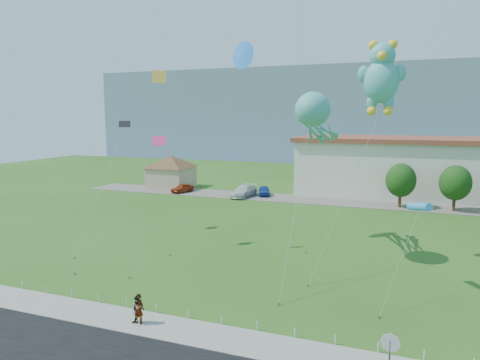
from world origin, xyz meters
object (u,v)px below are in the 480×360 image
(pedestrian_left, at_px, (139,309))
(pedestrian_right, at_px, (138,310))
(pavilion, at_px, (171,168))
(teddy_bear_kite, at_px, (381,76))
(parked_car_blue, at_px, (264,191))
(octopus_kite, at_px, (315,119))
(parked_car_red, at_px, (182,188))
(parked_car_white, at_px, (244,191))
(stop_sign, at_px, (390,348))

(pedestrian_left, xyz_separation_m, pedestrian_right, (-0.02, -0.01, -0.05))
(pavilion, distance_m, pedestrian_right, 46.02)
(pedestrian_left, relative_size, teddy_bear_kite, 0.10)
(parked_car_blue, height_order, teddy_bear_kite, teddy_bear_kite)
(pedestrian_left, xyz_separation_m, octopus_kite, (6.37, 15.28, 9.99))
(pedestrian_left, xyz_separation_m, parked_car_blue, (-4.94, 38.93, -0.19))
(octopus_kite, bearing_deg, pedestrian_right, -112.70)
(parked_car_red, relative_size, parked_car_white, 0.70)
(pavilion, relative_size, stop_sign, 3.68)
(parked_car_white, relative_size, parked_car_blue, 1.37)
(octopus_kite, bearing_deg, pedestrian_left, -112.64)
(pedestrian_left, bearing_deg, parked_car_blue, 98.62)
(pavilion, height_order, parked_car_blue, pavilion)
(pavilion, bearing_deg, pedestrian_left, -62.93)
(pavilion, height_order, pedestrian_right, pavilion)
(stop_sign, relative_size, pedestrian_right, 1.64)
(stop_sign, relative_size, pedestrian_left, 1.54)
(parked_car_white, xyz_separation_m, teddy_bear_kite, (18.39, -20.60, 13.25))
(parked_car_red, bearing_deg, stop_sign, -33.26)
(pedestrian_left, height_order, pedestrian_right, pedestrian_left)
(parked_car_white, distance_m, octopus_kite, 27.57)
(pedestrian_left, xyz_separation_m, teddy_bear_kite, (11.07, 16.39, 13.17))
(parked_car_white, bearing_deg, stop_sign, -54.68)
(pedestrian_left, bearing_deg, pedestrian_right, -152.31)
(stop_sign, xyz_separation_m, parked_car_blue, (-17.53, 40.20, -1.15))
(teddy_bear_kite, bearing_deg, parked_car_blue, 125.40)
(pedestrian_left, bearing_deg, stop_sign, -4.40)
(stop_sign, distance_m, pedestrian_right, 12.71)
(pedestrian_left, height_order, teddy_bear_kite, teddy_bear_kite)
(stop_sign, xyz_separation_m, teddy_bear_kite, (-1.51, 17.66, 12.22))
(pedestrian_right, relative_size, parked_car_blue, 0.39)
(pedestrian_right, xyz_separation_m, parked_car_blue, (-4.92, 38.94, -0.14))
(pedestrian_left, distance_m, parked_car_white, 37.71)
(parked_car_blue, bearing_deg, pedestrian_right, -100.81)
(octopus_kite, bearing_deg, teddy_bear_kite, 13.29)
(parked_car_white, height_order, parked_car_blue, parked_car_white)
(pedestrian_left, distance_m, octopus_kite, 19.33)
(pavilion, bearing_deg, pedestrian_right, -62.96)
(pavilion, relative_size, octopus_kite, 0.60)
(pedestrian_left, distance_m, parked_car_red, 40.78)
(pedestrian_left, relative_size, octopus_kite, 0.11)
(pedestrian_left, distance_m, pedestrian_right, 0.06)
(pedestrian_left, height_order, parked_car_red, pedestrian_left)
(stop_sign, bearing_deg, parked_car_red, 127.60)
(octopus_kite, bearing_deg, parked_car_blue, 115.57)
(parked_car_white, distance_m, teddy_bear_kite, 30.63)
(pavilion, bearing_deg, stop_sign, -51.56)
(pedestrian_right, xyz_separation_m, teddy_bear_kite, (11.10, 16.40, 13.22))
(parked_car_white, xyz_separation_m, parked_car_blue, (2.37, 1.93, -0.11))
(pavilion, xyz_separation_m, octopus_kite, (27.29, -25.65, 7.88))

